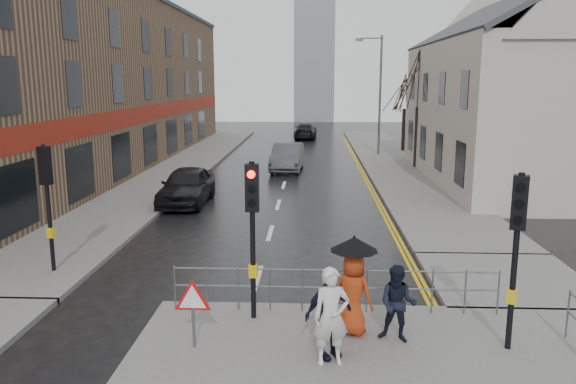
# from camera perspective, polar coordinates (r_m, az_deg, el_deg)

# --- Properties ---
(ground) EXTENTS (120.00, 120.00, 0.00)m
(ground) POSITION_cam_1_polar(r_m,az_deg,el_deg) (12.33, -4.55, -13.51)
(ground) COLOR black
(ground) RESTS_ON ground
(left_pavement) EXTENTS (4.00, 44.00, 0.14)m
(left_pavement) POSITION_cam_1_polar(r_m,az_deg,el_deg) (35.38, -10.45, 2.82)
(left_pavement) COLOR #605E5B
(left_pavement) RESTS_ON ground
(right_pavement) EXTENTS (4.00, 40.00, 0.14)m
(right_pavement) POSITION_cam_1_polar(r_m,az_deg,el_deg) (36.81, 10.45, 3.15)
(right_pavement) COLOR #605E5B
(right_pavement) RESTS_ON ground
(pavement_bridge_right) EXTENTS (4.00, 4.20, 0.14)m
(pavement_bridge_right) POSITION_cam_1_polar(r_m,az_deg,el_deg) (15.82, 21.26, -8.29)
(pavement_bridge_right) COLOR #605E5B
(pavement_bridge_right) RESTS_ON ground
(building_left_terrace) EXTENTS (8.00, 42.00, 10.00)m
(building_left_terrace) POSITION_cam_1_polar(r_m,az_deg,el_deg) (35.73, -19.88, 10.37)
(building_left_terrace) COLOR #7F6249
(building_left_terrace) RESTS_ON ground
(building_right_cream) EXTENTS (9.00, 16.40, 10.10)m
(building_right_cream) POSITION_cam_1_polar(r_m,az_deg,el_deg) (30.96, 22.84, 9.71)
(building_right_cream) COLOR #B7AE9F
(building_right_cream) RESTS_ON ground
(church_tower) EXTENTS (5.00, 5.00, 18.00)m
(church_tower) POSITION_cam_1_polar(r_m,az_deg,el_deg) (73.20, 2.69, 14.28)
(church_tower) COLOR gray
(church_tower) RESTS_ON ground
(traffic_signal_near_left) EXTENTS (0.28, 0.27, 3.40)m
(traffic_signal_near_left) POSITION_cam_1_polar(r_m,az_deg,el_deg) (11.68, -3.64, -2.13)
(traffic_signal_near_left) COLOR black
(traffic_signal_near_left) RESTS_ON near_pavement
(traffic_signal_near_right) EXTENTS (0.34, 0.33, 3.40)m
(traffic_signal_near_right) POSITION_cam_1_polar(r_m,az_deg,el_deg) (11.11, 22.26, -3.68)
(traffic_signal_near_right) COLOR black
(traffic_signal_near_right) RESTS_ON near_pavement
(traffic_signal_far_left) EXTENTS (0.34, 0.33, 3.40)m
(traffic_signal_far_left) POSITION_cam_1_polar(r_m,az_deg,el_deg) (15.96, -23.29, 0.60)
(traffic_signal_far_left) COLOR black
(traffic_signal_far_left) RESTS_ON left_pavement
(guard_railing_front) EXTENTS (7.14, 0.04, 1.00)m
(guard_railing_front) POSITION_cam_1_polar(r_m,az_deg,el_deg) (12.48, 4.77, -8.93)
(guard_railing_front) COLOR #595B5E
(guard_railing_front) RESTS_ON near_pavement
(warning_sign) EXTENTS (0.80, 0.07, 1.35)m
(warning_sign) POSITION_cam_1_polar(r_m,az_deg,el_deg) (10.95, -9.66, -10.99)
(warning_sign) COLOR #595B5E
(warning_sign) RESTS_ON near_pavement
(street_lamp) EXTENTS (1.83, 0.25, 8.00)m
(street_lamp) POSITION_cam_1_polar(r_m,az_deg,el_deg) (39.35, 9.10, 10.48)
(street_lamp) COLOR #595B5E
(street_lamp) RESTS_ON right_pavement
(tree_near) EXTENTS (2.40, 2.40, 6.58)m
(tree_near) POSITION_cam_1_polar(r_m,az_deg,el_deg) (33.65, 13.17, 10.95)
(tree_near) COLOR #2E211A
(tree_near) RESTS_ON right_pavement
(tree_far) EXTENTS (2.40, 2.40, 5.64)m
(tree_far) POSITION_cam_1_polar(r_m,az_deg,el_deg) (41.63, 11.81, 10.04)
(tree_far) COLOR #2E211A
(tree_far) RESTS_ON right_pavement
(pedestrian_a) EXTENTS (0.71, 0.52, 1.79)m
(pedestrian_a) POSITION_cam_1_polar(r_m,az_deg,el_deg) (10.26, 4.41, -12.49)
(pedestrian_a) COLOR silver
(pedestrian_a) RESTS_ON near_pavement
(pedestrian_b) EXTENTS (0.89, 0.78, 1.53)m
(pedestrian_b) POSITION_cam_1_polar(r_m,az_deg,el_deg) (11.30, 11.09, -11.08)
(pedestrian_b) COLOR black
(pedestrian_b) RESTS_ON near_pavement
(pedestrian_with_umbrella) EXTENTS (0.98, 0.96, 2.02)m
(pedestrian_with_umbrella) POSITION_cam_1_polar(r_m,az_deg,el_deg) (11.35, 6.65, -8.97)
(pedestrian_with_umbrella) COLOR #AB3714
(pedestrian_with_umbrella) RESTS_ON near_pavement
(pedestrian_d) EXTENTS (1.06, 0.90, 1.70)m
(pedestrian_d) POSITION_cam_1_polar(r_m,az_deg,el_deg) (10.49, 4.14, -12.20)
(pedestrian_d) COLOR black
(pedestrian_d) RESTS_ON near_pavement
(car_parked) EXTENTS (1.92, 4.62, 1.57)m
(car_parked) POSITION_cam_1_polar(r_m,az_deg,el_deg) (24.11, -10.26, 0.64)
(car_parked) COLOR black
(car_parked) RESTS_ON ground
(car_mid) EXTENTS (1.91, 4.81, 1.56)m
(car_mid) POSITION_cam_1_polar(r_m,az_deg,el_deg) (32.64, -0.06, 3.57)
(car_mid) COLOR #404145
(car_mid) RESTS_ON ground
(car_far) EXTENTS (2.10, 4.72, 1.34)m
(car_far) POSITION_cam_1_polar(r_m,az_deg,el_deg) (50.58, 1.79, 6.19)
(car_far) COLOR black
(car_far) RESTS_ON ground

